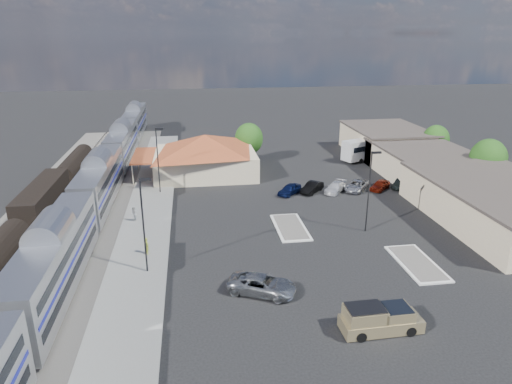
{
  "coord_description": "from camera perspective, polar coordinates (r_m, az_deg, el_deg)",
  "views": [
    {
      "loc": [
        -6.51,
        -43.72,
        20.55
      ],
      "look_at": [
        0.8,
        6.66,
        2.8
      ],
      "focal_mm": 32.0,
      "sensor_mm": 36.0,
      "label": 1
    }
  ],
  "objects": [
    {
      "name": "parked_car_c",
      "position": [
        63.16,
        9.9,
        0.57
      ],
      "size": [
        4.35,
        4.68,
        1.32
      ],
      "primitive_type": "imported",
      "rotation": [
        0.0,
        0.0,
        -0.7
      ],
      "color": "white",
      "rests_on": "ground"
    },
    {
      "name": "railbed",
      "position": [
        57.49,
        -22.29,
        -3.17
      ],
      "size": [
        16.0,
        100.0,
        0.12
      ],
      "primitive_type": "cube",
      "color": "#4C4944",
      "rests_on": "ground"
    },
    {
      "name": "tree_depot",
      "position": [
        76.15,
        -0.89,
        6.69
      ],
      "size": [
        4.71,
        4.71,
        6.63
      ],
      "color": "#382314",
      "rests_on": "ground"
    },
    {
      "name": "coach_bus",
      "position": [
        80.85,
        14.22,
        5.46
      ],
      "size": [
        11.55,
        6.93,
        3.7
      ],
      "rotation": [
        0.0,
        0.0,
        1.99
      ],
      "color": "white",
      "rests_on": "ground"
    },
    {
      "name": "tree_east_c",
      "position": [
        82.36,
        21.54,
        6.12
      ],
      "size": [
        4.41,
        4.41,
        6.21
      ],
      "color": "#382314",
      "rests_on": "ground"
    },
    {
      "name": "parked_car_f",
      "position": [
        66.97,
        17.66,
        1.01
      ],
      "size": [
        3.77,
        3.83,
        1.31
      ],
      "primitive_type": "imported",
      "rotation": [
        0.0,
        0.0,
        -0.77
      ],
      "color": "black",
      "rests_on": "ground"
    },
    {
      "name": "buildings_east",
      "position": [
        69.92,
        21.69,
        2.68
      ],
      "size": [
        14.4,
        51.4,
        4.8
      ],
      "color": "#C6B28C",
      "rests_on": "ground"
    },
    {
      "name": "lamp_plat_n",
      "position": [
        61.78,
        -12.12,
        4.53
      ],
      "size": [
        1.08,
        0.25,
        9.0
      ],
      "color": "black",
      "rests_on": "ground"
    },
    {
      "name": "passenger_train",
      "position": [
        59.99,
        -18.91,
        1.01
      ],
      "size": [
        3.0,
        104.0,
        5.55
      ],
      "color": "silver",
      "rests_on": "ground"
    },
    {
      "name": "parked_car_d",
      "position": [
        64.46,
        12.53,
        0.8
      ],
      "size": [
        4.96,
        5.28,
        1.38
      ],
      "primitive_type": "imported",
      "rotation": [
        0.0,
        0.0,
        -0.7
      ],
      "color": "gray",
      "rests_on": "ground"
    },
    {
      "name": "parked_car_b",
      "position": [
        62.52,
        7.03,
        0.57
      ],
      "size": [
        4.02,
        4.23,
        1.43
      ],
      "primitive_type": "imported",
      "rotation": [
        0.0,
        0.0,
        -0.73
      ],
      "color": "black",
      "rests_on": "ground"
    },
    {
      "name": "traffic_island_south",
      "position": [
        51.18,
        4.31,
        -4.39
      ],
      "size": [
        3.3,
        7.5,
        0.21
      ],
      "color": "silver",
      "rests_on": "ground"
    },
    {
      "name": "parked_car_e",
      "position": [
        65.38,
        15.25,
        0.83
      ],
      "size": [
        3.99,
        3.95,
        1.36
      ],
      "primitive_type": "imported",
      "rotation": [
        0.0,
        0.0,
        -0.8
      ],
      "color": "maroon",
      "rests_on": "ground"
    },
    {
      "name": "parked_car_a",
      "position": [
        61.5,
        4.22,
        0.34
      ],
      "size": [
        4.05,
        4.11,
        1.4
      ],
      "primitive_type": "imported",
      "rotation": [
        0.0,
        0.0,
        -0.77
      ],
      "color": "#0D1742",
      "rests_on": "ground"
    },
    {
      "name": "ground",
      "position": [
        48.75,
        0.19,
        -5.71
      ],
      "size": [
        280.0,
        280.0,
        0.0
      ],
      "primitive_type": "plane",
      "color": "black",
      "rests_on": "ground"
    },
    {
      "name": "person_b",
      "position": [
        53.93,
        -15.05,
        -2.68
      ],
      "size": [
        0.81,
        0.95,
        1.72
      ],
      "primitive_type": "imported",
      "rotation": [
        0.0,
        0.0,
        -1.37
      ],
      "color": "beige",
      "rests_on": "platform"
    },
    {
      "name": "freight_cars",
      "position": [
        58.89,
        -25.05,
        -1.1
      ],
      "size": [
        2.8,
        46.0,
        4.0
      ],
      "color": "black",
      "rests_on": "ground"
    },
    {
      "name": "lamp_plat_s",
      "position": [
        40.91,
        -13.83,
        -3.2
      ],
      "size": [
        1.08,
        0.25,
        9.0
      ],
      "color": "black",
      "rests_on": "ground"
    },
    {
      "name": "suv",
      "position": [
        38.65,
        0.78,
        -11.52
      ],
      "size": [
        6.33,
        4.86,
        1.6
      ],
      "primitive_type": "imported",
      "rotation": [
        0.0,
        0.0,
        1.13
      ],
      "color": "gray",
      "rests_on": "ground"
    },
    {
      "name": "traffic_island_north",
      "position": [
        45.99,
        19.47,
        -8.38
      ],
      "size": [
        3.3,
        7.5,
        0.21
      ],
      "color": "silver",
      "rests_on": "ground"
    },
    {
      "name": "platform",
      "position": [
        54.05,
        -13.48,
        -3.59
      ],
      "size": [
        5.5,
        92.0,
        0.18
      ],
      "primitive_type": "cube",
      "color": "gray",
      "rests_on": "ground"
    },
    {
      "name": "tree_east_b",
      "position": [
        70.8,
        27.01,
        3.77
      ],
      "size": [
        4.94,
        4.94,
        6.96
      ],
      "color": "#382314",
      "rests_on": "ground"
    },
    {
      "name": "station_depot",
      "position": [
        69.95,
        -6.42,
        4.68
      ],
      "size": [
        18.35,
        12.24,
        6.2
      ],
      "color": "#C6AF91",
      "rests_on": "ground"
    },
    {
      "name": "pickup_truck",
      "position": [
        35.48,
        15.38,
        -15.08
      ],
      "size": [
        5.91,
        2.33,
        2.02
      ],
      "rotation": [
        0.0,
        0.0,
        1.6
      ],
      "color": "tan",
      "rests_on": "ground"
    },
    {
      "name": "person_a",
      "position": [
        45.83,
        -13.48,
        -6.56
      ],
      "size": [
        0.58,
        0.72,
        1.71
      ],
      "primitive_type": "imported",
      "rotation": [
        0.0,
        0.0,
        1.89
      ],
      "color": "#BBC73E",
      "rests_on": "platform"
    },
    {
      "name": "lamp_lot",
      "position": [
        49.89,
        14.08,
        0.87
      ],
      "size": [
        1.08,
        0.25,
        9.0
      ],
      "color": "black",
      "rests_on": "ground"
    }
  ]
}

